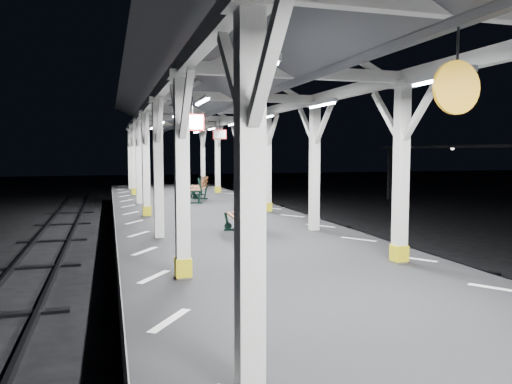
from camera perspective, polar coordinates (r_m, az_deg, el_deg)
name	(u,v)px	position (r m, az deg, el deg)	size (l,w,h in m)	color
ground	(351,374)	(7.40, 10.75, -19.81)	(120.00, 120.00, 0.00)	black
platform	(351,339)	(7.21, 10.82, -16.19)	(6.00, 50.00, 1.00)	black
hazard_stripes_left	(170,320)	(6.36, -9.81, -14.25)	(1.00, 48.00, 0.01)	silver
hazard_stripes_right	(500,289)	(8.42, 26.09, -9.92)	(1.00, 48.00, 0.01)	silver
canopy	(356,35)	(6.90, 11.41, 17.14)	(5.40, 49.00, 4.65)	silver
bench_mid	(246,215)	(12.14, -1.14, -2.67)	(0.77, 1.79, 0.95)	black
bench_far	(200,189)	(20.58, -6.45, 0.39)	(1.20, 1.95, 0.99)	black
bench_extra	(198,186)	(22.74, -6.60, 0.70)	(1.01, 1.80, 0.92)	black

